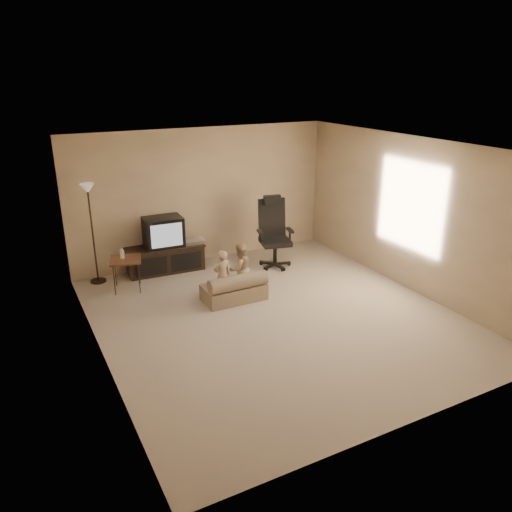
{
  "coord_description": "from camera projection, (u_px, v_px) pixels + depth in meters",
  "views": [
    {
      "loc": [
        -3.33,
        -5.78,
        3.45
      ],
      "look_at": [
        -0.0,
        0.6,
        0.76
      ],
      "focal_mm": 35.0,
      "sensor_mm": 36.0,
      "label": 1
    }
  ],
  "objects": [
    {
      "name": "tv_stand",
      "position": [
        165.0,
        249.0,
        8.99
      ],
      "size": [
        1.43,
        0.6,
        1.01
      ],
      "rotation": [
        0.0,
        0.0,
        -0.06
      ],
      "color": "black",
      "rests_on": "floor"
    },
    {
      "name": "office_chair",
      "position": [
        274.0,
        242.0,
        9.24
      ],
      "size": [
        0.73,
        0.75,
        1.31
      ],
      "rotation": [
        0.0,
        0.0,
        -0.24
      ],
      "color": "black",
      "rests_on": "floor"
    },
    {
      "name": "toddler_left",
      "position": [
        222.0,
        276.0,
        7.83
      ],
      "size": [
        0.32,
        0.24,
        0.84
      ],
      "primitive_type": "imported",
      "rotation": [
        0.0,
        0.0,
        3.21
      ],
      "color": "tan",
      "rests_on": "floor"
    },
    {
      "name": "room_shell",
      "position": [
        276.0,
        218.0,
        6.92
      ],
      "size": [
        5.5,
        5.5,
        5.5
      ],
      "color": "silver",
      "rests_on": "floor"
    },
    {
      "name": "child_sofa",
      "position": [
        235.0,
        289.0,
        7.89
      ],
      "size": [
        0.98,
        0.55,
        0.48
      ],
      "rotation": [
        0.0,
        0.0,
        -0.0
      ],
      "color": "#9B8669",
      "rests_on": "floor"
    },
    {
      "name": "side_table",
      "position": [
        125.0,
        260.0,
        8.18
      ],
      "size": [
        0.6,
        0.6,
        0.74
      ],
      "rotation": [
        0.0,
        0.0,
        -0.26
      ],
      "color": "brown",
      "rests_on": "floor"
    },
    {
      "name": "toddler_right",
      "position": [
        240.0,
        269.0,
        8.07
      ],
      "size": [
        0.45,
        0.29,
        0.86
      ],
      "primitive_type": "imported",
      "rotation": [
        0.0,
        0.0,
        3.29
      ],
      "color": "tan",
      "rests_on": "floor"
    },
    {
      "name": "floor_lamp",
      "position": [
        90.0,
        212.0,
        8.22
      ],
      "size": [
        0.27,
        0.27,
        1.73
      ],
      "color": "#302315",
      "rests_on": "floor"
    },
    {
      "name": "floor",
      "position": [
        275.0,
        316.0,
        7.45
      ],
      "size": [
        5.5,
        5.5,
        0.0
      ],
      "primitive_type": "plane",
      "color": "#B19F8D",
      "rests_on": "ground"
    }
  ]
}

